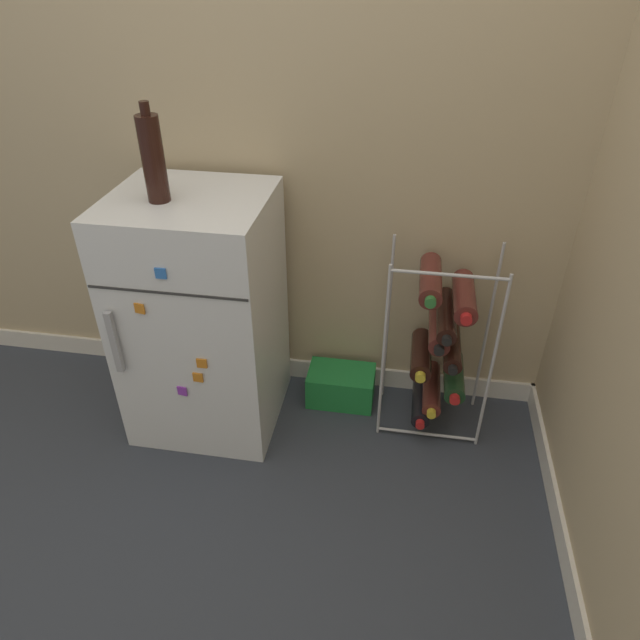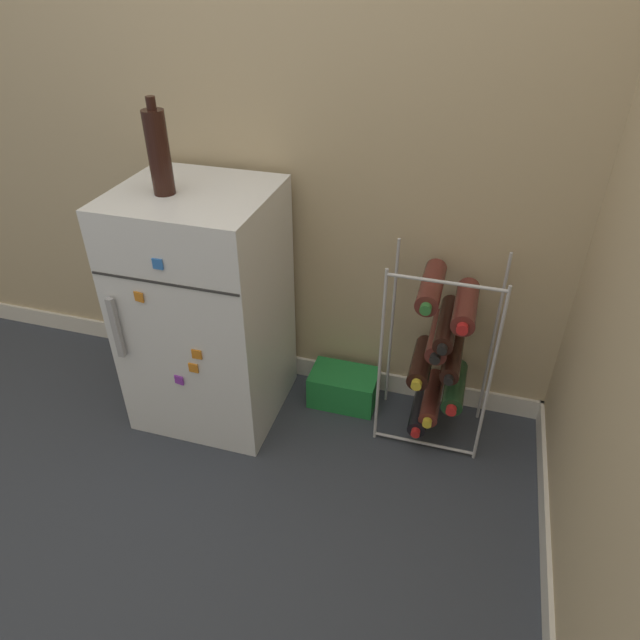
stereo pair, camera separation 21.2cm
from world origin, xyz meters
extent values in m
plane|color=#333842|center=(0.00, 0.00, 0.00)|extent=(14.00, 14.00, 0.00)
cube|color=tan|center=(0.00, 0.67, 1.25)|extent=(6.70, 0.06, 2.50)
cube|color=silver|center=(0.00, 0.64, 0.04)|extent=(6.70, 0.01, 0.09)
cube|color=silver|center=(-0.47, 0.36, 0.47)|extent=(0.54, 0.50, 0.95)
cube|color=#2D2D2D|center=(-0.47, 0.10, 0.73)|extent=(0.53, 0.00, 0.01)
cube|color=#9E9EA3|center=(-0.68, 0.09, 0.52)|extent=(0.02, 0.02, 0.24)
cube|color=orange|center=(-0.39, 0.10, 0.46)|extent=(0.04, 0.01, 0.04)
cube|color=blue|center=(-0.48, 0.10, 0.80)|extent=(0.04, 0.01, 0.04)
cube|color=purple|center=(-0.48, 0.10, 0.32)|extent=(0.04, 0.01, 0.04)
cube|color=orange|center=(-0.41, 0.10, 0.39)|extent=(0.04, 0.01, 0.04)
cube|color=orange|center=(-0.58, 0.10, 0.66)|extent=(0.04, 0.01, 0.04)
cylinder|color=#B2B2B7|center=(0.21, 0.34, 0.38)|extent=(0.01, 0.01, 0.76)
cylinder|color=#B2B2B7|center=(0.60, 0.34, 0.38)|extent=(0.01, 0.01, 0.76)
cylinder|color=#B2B2B7|center=(0.21, 0.57, 0.38)|extent=(0.01, 0.01, 0.76)
cylinder|color=#B2B2B7|center=(0.60, 0.57, 0.38)|extent=(0.01, 0.01, 0.76)
cylinder|color=#B2B2B7|center=(0.41, 0.34, 0.02)|extent=(0.39, 0.01, 0.01)
cylinder|color=#B2B2B7|center=(0.41, 0.34, 0.74)|extent=(0.39, 0.01, 0.01)
cylinder|color=black|center=(0.38, 0.46, 0.11)|extent=(0.07, 0.29, 0.07)
cylinder|color=red|center=(0.38, 0.30, 0.11)|extent=(0.03, 0.02, 0.03)
cylinder|color=#56231E|center=(0.41, 0.46, 0.16)|extent=(0.07, 0.27, 0.07)
cylinder|color=gold|center=(0.41, 0.31, 0.16)|extent=(0.03, 0.02, 0.03)
cylinder|color=#19381E|center=(0.49, 0.46, 0.23)|extent=(0.08, 0.25, 0.08)
cylinder|color=red|center=(0.49, 0.32, 0.23)|extent=(0.04, 0.02, 0.04)
cylinder|color=black|center=(0.36, 0.46, 0.32)|extent=(0.08, 0.25, 0.08)
cylinder|color=gold|center=(0.36, 0.32, 0.32)|extent=(0.04, 0.02, 0.04)
cylinder|color=black|center=(0.46, 0.46, 0.38)|extent=(0.07, 0.28, 0.07)
cylinder|color=black|center=(0.46, 0.31, 0.38)|extent=(0.03, 0.02, 0.03)
cylinder|color=#56231E|center=(0.41, 0.46, 0.46)|extent=(0.08, 0.26, 0.08)
cylinder|color=black|center=(0.41, 0.31, 0.46)|extent=(0.04, 0.02, 0.04)
cylinder|color=black|center=(0.43, 0.46, 0.51)|extent=(0.07, 0.29, 0.07)
cylinder|color=black|center=(0.43, 0.30, 0.51)|extent=(0.03, 0.02, 0.03)
cylinder|color=#56231E|center=(0.48, 0.46, 0.60)|extent=(0.08, 0.27, 0.08)
cylinder|color=red|center=(0.48, 0.31, 0.60)|extent=(0.04, 0.02, 0.04)
cylinder|color=#56231E|center=(0.36, 0.46, 0.65)|extent=(0.08, 0.28, 0.08)
cylinder|color=#2D7033|center=(0.36, 0.31, 0.65)|extent=(0.04, 0.02, 0.04)
cube|color=#1E7F38|center=(0.04, 0.51, 0.07)|extent=(0.28, 0.18, 0.15)
cylinder|color=black|center=(-0.55, 0.32, 1.08)|extent=(0.07, 0.07, 0.27)
cylinder|color=black|center=(-0.55, 0.32, 1.24)|extent=(0.03, 0.03, 0.04)
camera|label=1|loc=(0.26, -1.33, 1.66)|focal=32.00mm
camera|label=2|loc=(0.47, -1.28, 1.66)|focal=32.00mm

